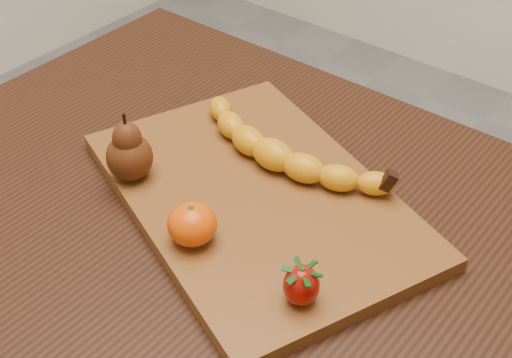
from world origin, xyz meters
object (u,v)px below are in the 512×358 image
Objects in this scene: pear at (128,146)px; mandarin at (192,224)px; cutting_board at (256,197)px; table at (245,263)px.

pear is 0.15m from mandarin.
table is at bearing -81.95° from cutting_board.
mandarin is at bearing -69.26° from cutting_board.
table is 10.61× the size of pear.
cutting_board is 7.73× the size of mandarin.
cutting_board is at bearing 76.48° from table.
cutting_board is at bearing 89.18° from mandarin.
cutting_board is 4.77× the size of pear.
pear is at bearing -157.69° from table.
cutting_board is at bearing 27.48° from pear.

